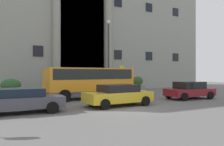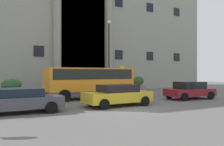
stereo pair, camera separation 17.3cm
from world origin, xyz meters
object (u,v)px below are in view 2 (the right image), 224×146
(bus_stop_sign, at_px, (122,77))
(white_taxi_kerbside, at_px, (19,100))
(orange_minibus, at_px, (90,80))
(hedge_planter_far_east, at_px, (138,84))
(parked_sedan_second, at_px, (118,95))
(lamppost_plaza_centre, at_px, (109,51))
(hedge_planter_entrance_left, at_px, (11,88))
(hedge_planter_east, at_px, (65,87))
(parked_sedan_far, at_px, (190,90))

(bus_stop_sign, relative_size, white_taxi_kerbside, 0.63)
(orange_minibus, height_order, hedge_planter_far_east, orange_minibus)
(bus_stop_sign, height_order, white_taxi_kerbside, bus_stop_sign)
(orange_minibus, height_order, bus_stop_sign, bus_stop_sign)
(orange_minibus, height_order, parked_sedan_second, orange_minibus)
(bus_stop_sign, xyz_separation_m, lamppost_plaza_centre, (-0.73, 1.36, 2.67))
(hedge_planter_entrance_left, relative_size, lamppost_plaza_centre, 0.24)
(hedge_planter_east, height_order, parked_sedan_second, hedge_planter_east)
(white_taxi_kerbside, relative_size, lamppost_plaza_centre, 0.59)
(orange_minibus, relative_size, hedge_planter_east, 4.76)
(orange_minibus, bearing_deg, hedge_planter_far_east, 30.21)
(hedge_planter_entrance_left, distance_m, white_taxi_kerbside, 9.36)
(white_taxi_kerbside, bearing_deg, parked_sedan_far, 3.79)
(bus_stop_sign, bearing_deg, hedge_planter_entrance_left, 164.70)
(hedge_planter_east, xyz_separation_m, lamppost_plaza_centre, (4.11, -1.80, 3.75))
(orange_minibus, xyz_separation_m, hedge_planter_entrance_left, (-5.55, 4.83, -0.75))
(orange_minibus, distance_m, hedge_planter_entrance_left, 7.40)
(hedge_planter_entrance_left, bearing_deg, bus_stop_sign, -15.30)
(hedge_planter_entrance_left, height_order, parked_sedan_second, hedge_planter_entrance_left)
(parked_sedan_far, bearing_deg, hedge_planter_entrance_left, 148.16)
(parked_sedan_second, bearing_deg, white_taxi_kerbside, 175.08)
(hedge_planter_far_east, xyz_separation_m, hedge_planter_entrance_left, (-13.74, -0.05, -0.05))
(lamppost_plaza_centre, bearing_deg, hedge_planter_east, 156.42)
(hedge_planter_far_east, relative_size, parked_sedan_far, 0.41)
(bus_stop_sign, xyz_separation_m, parked_sedan_far, (2.65, -6.28, -1.03))
(orange_minibus, bearing_deg, parked_sedan_far, -31.30)
(bus_stop_sign, distance_m, hedge_planter_east, 5.89)
(parked_sedan_far, height_order, white_taxi_kerbside, parked_sedan_far)
(orange_minibus, relative_size, parked_sedan_second, 1.61)
(white_taxi_kerbside, xyz_separation_m, lamppost_plaza_centre, (9.53, 8.01, 3.73))
(parked_sedan_second, distance_m, lamppost_plaza_centre, 9.77)
(hedge_planter_far_east, xyz_separation_m, parked_sedan_second, (-8.27, -9.64, -0.11))
(orange_minibus, bearing_deg, bus_stop_sign, 25.66)
(parked_sedan_far, height_order, parked_sedan_second, parked_sedan_far)
(orange_minibus, distance_m, hedge_planter_east, 5.39)
(hedge_planter_east, relative_size, lamppost_plaza_centre, 0.20)
(hedge_planter_east, xyz_separation_m, parked_sedan_second, (0.44, -10.05, 0.05))
(hedge_planter_east, distance_m, white_taxi_kerbside, 11.20)
(hedge_planter_entrance_left, height_order, lamppost_plaza_centre, lamppost_plaza_centre)
(parked_sedan_second, xyz_separation_m, lamppost_plaza_centre, (3.67, 8.26, 3.70))
(orange_minibus, bearing_deg, lamppost_plaza_centre, 43.63)
(orange_minibus, height_order, lamppost_plaza_centre, lamppost_plaza_centre)
(bus_stop_sign, height_order, lamppost_plaza_centre, lamppost_plaza_centre)
(hedge_planter_entrance_left, xyz_separation_m, parked_sedan_second, (5.47, -9.59, -0.06))
(lamppost_plaza_centre, bearing_deg, hedge_planter_far_east, 16.77)
(hedge_planter_east, height_order, hedge_planter_entrance_left, hedge_planter_entrance_left)
(bus_stop_sign, xyz_separation_m, parked_sedan_second, (-4.41, -6.89, -1.04))
(white_taxi_kerbside, xyz_separation_m, parked_sedan_second, (5.86, -0.24, 0.03))
(hedge_planter_far_east, relative_size, parked_sedan_second, 0.38)
(lamppost_plaza_centre, bearing_deg, parked_sedan_far, -66.14)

